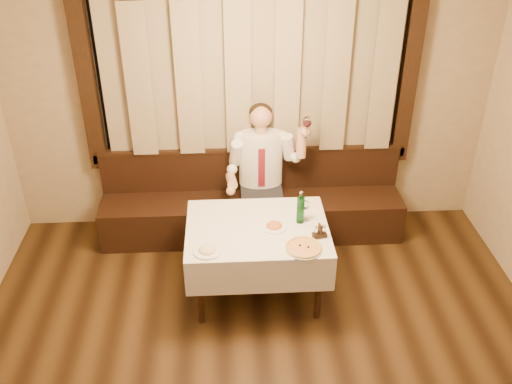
{
  "coord_description": "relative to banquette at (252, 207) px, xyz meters",
  "views": [
    {
      "loc": [
        -0.25,
        -2.47,
        3.66
      ],
      "look_at": [
        0.0,
        1.9,
        1.0
      ],
      "focal_mm": 40.0,
      "sensor_mm": 36.0,
      "label": 1
    }
  ],
  "objects": [
    {
      "name": "room",
      "position": [
        -0.0,
        -1.75,
        1.19
      ],
      "size": [
        5.01,
        6.01,
        2.81
      ],
      "color": "black",
      "rests_on": "ground"
    },
    {
      "name": "banquette",
      "position": [
        0.0,
        0.0,
        0.0
      ],
      "size": [
        3.2,
        0.61,
        0.94
      ],
      "color": "black",
      "rests_on": "ground"
    },
    {
      "name": "dining_table",
      "position": [
        0.0,
        -1.02,
        0.34
      ],
      "size": [
        1.27,
        0.97,
        0.76
      ],
      "color": "black",
      "rests_on": "ground"
    },
    {
      "name": "pizza",
      "position": [
        0.37,
        -1.37,
        0.46
      ],
      "size": [
        0.33,
        0.33,
        0.03
      ],
      "rotation": [
        0.0,
        0.0,
        -0.11
      ],
      "color": "white",
      "rests_on": "dining_table"
    },
    {
      "name": "pasta_red",
      "position": [
        0.15,
        -1.04,
        0.48
      ],
      "size": [
        0.23,
        0.23,
        0.08
      ],
      "rotation": [
        0.0,
        0.0,
        -0.08
      ],
      "color": "white",
      "rests_on": "dining_table"
    },
    {
      "name": "pasta_cream",
      "position": [
        -0.44,
        -1.36,
        0.48
      ],
      "size": [
        0.25,
        0.25,
        0.08
      ],
      "rotation": [
        0.0,
        0.0,
        0.32
      ],
      "color": "white",
      "rests_on": "dining_table"
    },
    {
      "name": "green_bottle",
      "position": [
        0.39,
        -0.97,
        0.58
      ],
      "size": [
        0.07,
        0.07,
        0.32
      ],
      "rotation": [
        0.0,
        0.0,
        0.0
      ],
      "color": "#11511D",
      "rests_on": "dining_table"
    },
    {
      "name": "table_wine_glass",
      "position": [
        0.43,
        -0.93,
        0.59
      ],
      "size": [
        0.08,
        0.08,
        0.2
      ],
      "rotation": [
        0.0,
        0.0,
        0.16
      ],
      "color": "white",
      "rests_on": "dining_table"
    },
    {
      "name": "cruet_caddy",
      "position": [
        0.53,
        -1.21,
        0.49
      ],
      "size": [
        0.13,
        0.08,
        0.13
      ],
      "rotation": [
        0.0,
        0.0,
        0.21
      ],
      "color": "black",
      "rests_on": "dining_table"
    },
    {
      "name": "seated_man",
      "position": [
        0.1,
        -0.09,
        0.55
      ],
      "size": [
        0.84,
        0.63,
        1.5
      ],
      "color": "black",
      "rests_on": "ground"
    }
  ]
}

